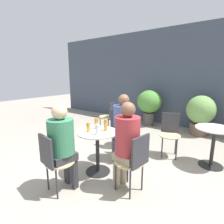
{
  "coord_description": "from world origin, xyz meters",
  "views": [
    {
      "loc": [
        1.54,
        -1.9,
        1.6
      ],
      "look_at": [
        -0.23,
        0.51,
        0.96
      ],
      "focal_mm": 28.0,
      "sensor_mm": 36.0,
      "label": 1
    }
  ],
  "objects": [
    {
      "name": "beer_glass_3",
      "position": [
        -0.33,
        -0.0,
        0.78
      ],
      "size": [
        0.06,
        0.06,
        0.15
      ],
      "color": "#B28433",
      "rests_on": "cafe_table_near"
    },
    {
      "name": "seated_person_1",
      "position": [
        0.38,
        0.01,
        0.74
      ],
      "size": [
        0.37,
        0.34,
        1.26
      ],
      "rotation": [
        0.0,
        0.0,
        4.56
      ],
      "color": "gray",
      "rests_on": "ground_plane"
    },
    {
      "name": "beer_glass_1",
      "position": [
        -0.15,
        0.22,
        0.8
      ],
      "size": [
        0.06,
        0.06,
        0.19
      ],
      "color": "#B28433",
      "rests_on": "cafe_table_near"
    },
    {
      "name": "cafe_table_near",
      "position": [
        -0.23,
        0.11,
        0.51
      ],
      "size": [
        0.66,
        0.66,
        0.71
      ],
      "color": "black",
      "rests_on": "ground_plane"
    },
    {
      "name": "beer_glass_0",
      "position": [
        -0.14,
        0.0,
        0.79
      ],
      "size": [
        0.07,
        0.07,
        0.16
      ],
      "color": "silver",
      "rests_on": "cafe_table_near"
    },
    {
      "name": "beer_glass_2",
      "position": [
        -0.33,
        0.21,
        0.8
      ],
      "size": [
        0.06,
        0.06,
        0.19
      ],
      "color": "#B28433",
      "rests_on": "cafe_table_near"
    },
    {
      "name": "storefront_wall",
      "position": [
        0.0,
        3.65,
        1.5
      ],
      "size": [
        10.0,
        0.06,
        3.0
      ],
      "color": "#3D4756",
      "rests_on": "ground_plane"
    },
    {
      "name": "bistro_chair_0",
      "position": [
        -0.35,
        -0.65,
        0.51
      ],
      "size": [
        0.4,
        0.42,
        0.85
      ],
      "rotation": [
        0.0,
        0.0,
        -3.3
      ],
      "color": "tan",
      "rests_on": "ground_plane"
    },
    {
      "name": "bistro_chair_2",
      "position": [
        -0.11,
        0.86,
        0.51
      ],
      "size": [
        0.4,
        0.42,
        0.85
      ],
      "rotation": [
        0.0,
        0.0,
        -0.16
      ],
      "color": "tan",
      "rests_on": "ground_plane"
    },
    {
      "name": "ground_plane",
      "position": [
        0.0,
        0.0,
        0.0
      ],
      "size": [
        20.0,
        20.0,
        0.0
      ],
      "primitive_type": "plane",
      "color": "gray"
    },
    {
      "name": "bistro_chair_1",
      "position": [
        0.52,
        -0.01,
        0.51
      ],
      "size": [
        0.42,
        0.4,
        0.85
      ],
      "rotation": [
        0.0,
        0.0,
        -1.73
      ],
      "color": "tan",
      "rests_on": "ground_plane"
    },
    {
      "name": "potted_plant_0",
      "position": [
        -0.74,
        3.19,
        0.7
      ],
      "size": [
        0.77,
        0.77,
        1.12
      ],
      "color": "#47423D",
      "rests_on": "ground_plane"
    },
    {
      "name": "bistro_chair_4",
      "position": [
        -0.54,
        1.19,
        0.51
      ],
      "size": [
        0.4,
        0.42,
        0.85
      ],
      "rotation": [
        0.0,
        0.0,
        2.99
      ],
      "color": "tan",
      "rests_on": "ground_plane"
    },
    {
      "name": "cafe_table_far",
      "position": [
        1.27,
        1.45,
        0.5
      ],
      "size": [
        0.63,
        0.63,
        0.71
      ],
      "color": "black",
      "rests_on": "ground_plane"
    },
    {
      "name": "bistro_chair_3",
      "position": [
        -1.35,
        1.89,
        0.51
      ],
      "size": [
        0.43,
        0.41,
        0.85
      ],
      "rotation": [
        0.0,
        0.0,
        4.91
      ],
      "color": "tan",
      "rests_on": "ground_plane"
    },
    {
      "name": "potted_plant_1",
      "position": [
        0.75,
        3.15,
        0.61
      ],
      "size": [
        0.73,
        0.73,
        1.06
      ],
      "color": "brown",
      "rests_on": "ground_plane"
    },
    {
      "name": "bistro_chair_6",
      "position": [
        0.5,
        1.46,
        0.51
      ],
      "size": [
        0.43,
        0.45,
        0.85
      ],
      "rotation": [
        0.0,
        0.0,
        0.35
      ],
      "color": "tan",
      "rests_on": "ground_plane"
    },
    {
      "name": "seated_person_2",
      "position": [
        -0.14,
        0.71,
        0.73
      ],
      "size": [
        0.38,
        0.41,
        1.26
      ],
      "rotation": [
        0.0,
        0.0,
        -0.16
      ],
      "color": "#42475B",
      "rests_on": "ground_plane"
    },
    {
      "name": "seated_person_0",
      "position": [
        -0.33,
        -0.5,
        0.72
      ],
      "size": [
        0.35,
        0.38,
        1.23
      ],
      "rotation": [
        0.0,
        0.0,
        2.98
      ],
      "color": "#2D2D33",
      "rests_on": "ground_plane"
    }
  ]
}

